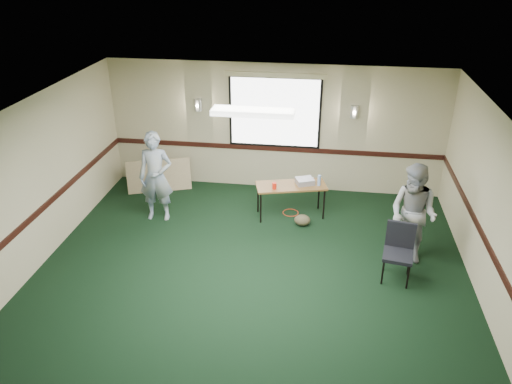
# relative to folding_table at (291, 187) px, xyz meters

# --- Properties ---
(ground) EXTENTS (8.00, 8.00, 0.00)m
(ground) POSITION_rel_folding_table_xyz_m (-0.47, -2.75, -0.62)
(ground) COLOR black
(ground) RESTS_ON ground
(room_shell) EXTENTS (8.00, 8.02, 8.00)m
(room_shell) POSITION_rel_folding_table_xyz_m (-0.47, -0.62, 0.96)
(room_shell) COLOR tan
(room_shell) RESTS_ON ground
(folding_table) EXTENTS (1.42, 0.86, 0.67)m
(folding_table) POSITION_rel_folding_table_xyz_m (0.00, 0.00, 0.00)
(folding_table) COLOR brown
(folding_table) RESTS_ON ground
(projector) EXTENTS (0.40, 0.37, 0.11)m
(projector) POSITION_rel_folding_table_xyz_m (0.25, 0.09, 0.10)
(projector) COLOR gray
(projector) RESTS_ON folding_table
(game_console) EXTENTS (0.23, 0.19, 0.05)m
(game_console) POSITION_rel_folding_table_xyz_m (0.30, 0.22, 0.08)
(game_console) COLOR white
(game_console) RESTS_ON folding_table
(red_cup) EXTENTS (0.08, 0.08, 0.12)m
(red_cup) POSITION_rel_folding_table_xyz_m (-0.30, -0.21, 0.11)
(red_cup) COLOR red
(red_cup) RESTS_ON folding_table
(water_bottle) EXTENTS (0.06, 0.06, 0.21)m
(water_bottle) POSITION_rel_folding_table_xyz_m (0.53, 0.06, 0.15)
(water_bottle) COLOR #82A3D4
(water_bottle) RESTS_ON folding_table
(duffel_bag) EXTENTS (0.31, 0.24, 0.22)m
(duffel_bag) POSITION_rel_folding_table_xyz_m (0.26, -0.35, -0.51)
(duffel_bag) COLOR #454127
(duffel_bag) RESTS_ON ground
(cable_coil) EXTENTS (0.37, 0.37, 0.02)m
(cable_coil) POSITION_rel_folding_table_xyz_m (0.00, 0.09, -0.61)
(cable_coil) COLOR #C03918
(cable_coil) RESTS_ON ground
(folded_table) EXTENTS (1.34, 0.65, 0.69)m
(folded_table) POSITION_rel_folding_table_xyz_m (-2.88, 0.70, -0.27)
(folded_table) COLOR tan
(folded_table) RESTS_ON ground
(conference_chair) EXTENTS (0.52, 0.54, 0.93)m
(conference_chair) POSITION_rel_folding_table_xyz_m (1.84, -1.74, -0.07)
(conference_chair) COLOR black
(conference_chair) RESTS_ON ground
(person_left) EXTENTS (0.67, 0.48, 1.75)m
(person_left) POSITION_rel_folding_table_xyz_m (-2.52, -0.45, 0.26)
(person_left) COLOR #46609A
(person_left) RESTS_ON ground
(person_right) EXTENTS (1.05, 1.03, 1.71)m
(person_right) POSITION_rel_folding_table_xyz_m (2.09, -1.18, 0.24)
(person_right) COLOR #768BB7
(person_right) RESTS_ON ground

